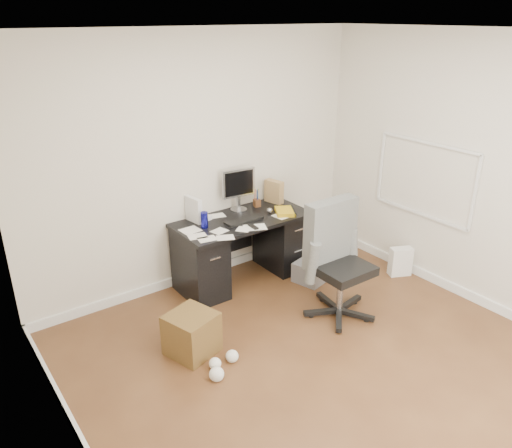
% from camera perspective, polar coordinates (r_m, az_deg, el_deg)
% --- Properties ---
extents(ground, '(4.00, 4.00, 0.00)m').
position_cam_1_polar(ground, '(4.54, 7.66, -15.55)').
color(ground, '#492B17').
rests_on(ground, ground).
extents(room_shell, '(4.02, 4.02, 2.71)m').
position_cam_1_polar(room_shell, '(3.79, 9.03, 4.95)').
color(room_shell, beige).
rests_on(room_shell, ground).
extents(desk, '(1.50, 0.70, 0.75)m').
position_cam_1_polar(desk, '(5.58, -1.54, -2.66)').
color(desk, black).
rests_on(desk, ground).
extents(loose_papers, '(1.10, 0.60, 0.00)m').
position_cam_1_polar(loose_papers, '(5.29, -3.04, 0.03)').
color(loose_papers, white).
rests_on(loose_papers, desk).
extents(lcd_monitor, '(0.42, 0.27, 0.50)m').
position_cam_1_polar(lcd_monitor, '(5.57, -2.03, 3.95)').
color(lcd_monitor, '#A9AAAE').
rests_on(lcd_monitor, desk).
extents(keyboard, '(0.43, 0.16, 0.02)m').
position_cam_1_polar(keyboard, '(5.35, -1.41, 0.43)').
color(keyboard, black).
rests_on(keyboard, desk).
extents(computer_mouse, '(0.09, 0.09, 0.07)m').
position_cam_1_polar(computer_mouse, '(5.55, 1.57, 1.53)').
color(computer_mouse, '#A9AAAE').
rests_on(computer_mouse, desk).
extents(travel_mug, '(0.09, 0.09, 0.17)m').
position_cam_1_polar(travel_mug, '(5.19, -5.92, 0.47)').
color(travel_mug, navy).
rests_on(travel_mug, desk).
extents(white_binder, '(0.14, 0.25, 0.27)m').
position_cam_1_polar(white_binder, '(5.34, -7.15, 1.64)').
color(white_binder, silver).
rests_on(white_binder, desk).
extents(magazine_file, '(0.16, 0.25, 0.27)m').
position_cam_1_polar(magazine_file, '(5.85, 2.08, 3.73)').
color(magazine_file, '#9A714A').
rests_on(magazine_file, desk).
extents(pen_cup, '(0.10, 0.10, 0.21)m').
position_cam_1_polar(pen_cup, '(5.73, 0.11, 2.99)').
color(pen_cup, '#563218').
rests_on(pen_cup, desk).
extents(yellow_book, '(0.30, 0.32, 0.04)m').
position_cam_1_polar(yellow_book, '(5.56, 3.34, 1.44)').
color(yellow_book, gold).
rests_on(yellow_book, desk).
extents(paper_remote, '(0.29, 0.27, 0.02)m').
position_cam_1_polar(paper_remote, '(5.20, -0.12, -0.28)').
color(paper_remote, white).
rests_on(paper_remote, desk).
extents(office_chair, '(0.67, 0.67, 1.17)m').
position_cam_1_polar(office_chair, '(4.91, 9.84, -4.37)').
color(office_chair, '#4B4D4B').
rests_on(office_chair, ground).
extents(pc_tower, '(0.24, 0.49, 0.48)m').
position_cam_1_polar(pc_tower, '(6.20, 6.35, -1.68)').
color(pc_tower, '#AFAB9E').
rests_on(pc_tower, ground).
extents(shopping_bag, '(0.30, 0.27, 0.34)m').
position_cam_1_polar(shopping_bag, '(6.00, 16.18, -4.14)').
color(shopping_bag, white).
rests_on(shopping_bag, ground).
extents(wicker_basket, '(0.48, 0.48, 0.39)m').
position_cam_1_polar(wicker_basket, '(4.56, -7.36, -12.31)').
color(wicker_basket, '#493215').
rests_on(wicker_basket, ground).
extents(desk_printer, '(0.46, 0.41, 0.23)m').
position_cam_1_polar(desk_printer, '(5.72, 6.47, -5.29)').
color(desk_printer, slate).
rests_on(desk_printer, ground).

